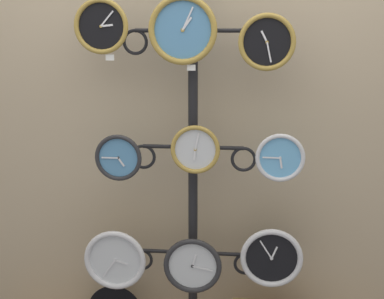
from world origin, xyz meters
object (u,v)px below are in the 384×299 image
Objects in this scene: display_stand at (193,214)px; clock_middle_center at (195,149)px; clock_top_left at (101,26)px; clock_middle_right at (280,158)px; clock_middle_left at (119,158)px; clock_top_center at (183,30)px; clock_bottom_center at (193,266)px; clock_bottom_left at (115,260)px; clock_bottom_right at (271,258)px; clock_top_right at (267,42)px.

clock_middle_center is at bearing -78.56° from display_stand.
clock_top_left reaches higher than clock_middle_right.
clock_top_center is at bearing 4.29° from clock_middle_left.
clock_middle_right is at bearing 0.41° from clock_bottom_center.
clock_top_left is 1.10× the size of clock_middle_right.
clock_middle_right is at bearing -0.93° from clock_top_left.
display_stand is at bearing 12.49° from clock_top_left.
clock_bottom_right is at bearing 2.04° from clock_bottom_left.
display_stand is 7.76× the size of clock_top_left.
display_stand is at bearing 165.93° from clock_middle_right.
display_stand reaches higher than clock_bottom_right.
clock_middle_right is at bearing -2.71° from clock_top_center.
display_stand is at bearing 101.44° from clock_middle_center.
clock_top_center is 1.38× the size of clock_middle_left.
clock_middle_right reaches higher than clock_bottom_right.
clock_bottom_left is (-0.82, -0.01, -0.56)m from clock_middle_right.
clock_middle_left is at bearing 11.90° from clock_bottom_left.
clock_bottom_right is at bearing 5.48° from clock_top_right.
clock_middle_right reaches higher than clock_bottom_left.
clock_middle_center is (0.38, 0.00, 0.05)m from clock_middle_left.
clock_top_center is 1.08× the size of clock_bottom_center.
clock_bottom_right is (0.38, 0.02, -0.56)m from clock_middle_center.
clock_top_center reaches higher than clock_middle_center.
clock_top_right is 1.16m from clock_bottom_center.
clock_top_center reaches higher than clock_bottom_left.
clock_middle_center is at bearing 0.11° from clock_middle_left.
clock_middle_center is at bearing -20.61° from clock_top_center.
clock_middle_center is (0.02, -0.11, 0.37)m from display_stand.
clock_top_center reaches higher than clock_middle_right.
clock_middle_center is 0.76× the size of clock_bottom_right.
clock_bottom_center is (0.37, -0.00, -0.56)m from clock_middle_left.
clock_middle_left is 0.74× the size of clock_bottom_right.
display_stand is at bearing 167.81° from clock_bottom_right.
display_stand is 6.26× the size of clock_top_center.
display_stand reaches higher than clock_top_left.
clock_middle_center is 1.01× the size of clock_middle_right.
clock_middle_center is at bearing -179.86° from clock_middle_right.
clock_top_center is 0.69m from clock_middle_left.
display_stand is 0.39m from clock_middle_center.
clock_middle_left is at bearing -179.89° from clock_middle_center.
clock_top_center is 1.00× the size of clock_bottom_left.
clock_bottom_left is (-0.74, -0.02, -1.10)m from clock_top_right.
clock_middle_left is at bearing -179.87° from clock_middle_right.
clock_bottom_right reaches higher than clock_bottom_left.
clock_middle_right is 0.71m from clock_bottom_center.
clock_top_right is at bearing 170.07° from clock_middle_right.
display_stand is 0.46m from clock_bottom_left.
clock_top_right is at bearing 1.77° from clock_bottom_left.
clock_bottom_center is (-0.42, -0.00, -0.58)m from clock_middle_right.
clock_top_center is at bearing 152.69° from clock_bottom_center.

